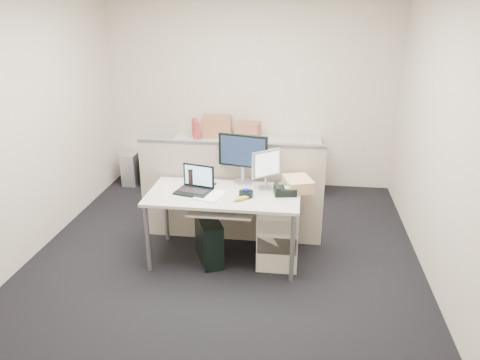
# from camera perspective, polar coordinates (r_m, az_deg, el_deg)

# --- Properties ---
(floor) EXTENTS (4.00, 4.50, 0.01)m
(floor) POSITION_cam_1_polar(r_m,az_deg,el_deg) (4.94, -1.89, -9.53)
(floor) COLOR black
(floor) RESTS_ON ground
(wall_back) EXTENTS (4.00, 0.02, 2.70)m
(wall_back) POSITION_cam_1_polar(r_m,az_deg,el_deg) (6.59, 1.23, 10.85)
(wall_back) COLOR beige
(wall_back) RESTS_ON ground
(wall_front) EXTENTS (4.00, 0.02, 2.70)m
(wall_front) POSITION_cam_1_polar(r_m,az_deg,el_deg) (2.38, -11.31, -8.36)
(wall_front) COLOR beige
(wall_front) RESTS_ON ground
(wall_left) EXTENTS (0.02, 4.50, 2.70)m
(wall_left) POSITION_cam_1_polar(r_m,az_deg,el_deg) (5.14, -24.79, 6.06)
(wall_left) COLOR beige
(wall_left) RESTS_ON ground
(wall_right) EXTENTS (0.02, 4.50, 2.70)m
(wall_right) POSITION_cam_1_polar(r_m,az_deg,el_deg) (4.54, 23.74, 4.46)
(wall_right) COLOR beige
(wall_right) RESTS_ON ground
(desk) EXTENTS (1.50, 0.75, 0.73)m
(desk) POSITION_cam_1_polar(r_m,az_deg,el_deg) (4.64, -1.99, -2.38)
(desk) COLOR beige
(desk) RESTS_ON floor
(keyboard_tray) EXTENTS (0.62, 0.32, 0.02)m
(keyboard_tray) POSITION_cam_1_polar(r_m,az_deg,el_deg) (4.50, -2.36, -3.80)
(keyboard_tray) COLOR beige
(keyboard_tray) RESTS_ON desk
(drawer_pedestal) EXTENTS (0.40, 0.55, 0.65)m
(drawer_pedestal) POSITION_cam_1_polar(r_m,az_deg,el_deg) (4.78, 4.72, -6.23)
(drawer_pedestal) COLOR beige
(drawer_pedestal) RESTS_ON floor
(cubicle_partition) EXTENTS (2.00, 0.06, 1.10)m
(cubicle_partition) POSITION_cam_1_polar(r_m,az_deg,el_deg) (5.09, -1.14, -1.61)
(cubicle_partition) COLOR #A69B8B
(cubicle_partition) RESTS_ON floor
(back_counter) EXTENTS (2.00, 0.60, 0.72)m
(back_counter) POSITION_cam_1_polar(r_m,az_deg,el_deg) (6.53, 0.85, 1.78)
(back_counter) COLOR beige
(back_counter) RESTS_ON floor
(monitor_main) EXTENTS (0.55, 0.30, 0.52)m
(monitor_main) POSITION_cam_1_polar(r_m,az_deg,el_deg) (4.80, 0.36, 2.58)
(monitor_main) COLOR black
(monitor_main) RESTS_ON desk
(monitor_small) EXTENTS (0.35, 0.34, 0.40)m
(monitor_small) POSITION_cam_1_polar(r_m,az_deg,el_deg) (4.67, 3.19, 1.21)
(monitor_small) COLOR #B7B7BC
(monitor_small) RESTS_ON desk
(laptop) EXTENTS (0.39, 0.32, 0.25)m
(laptop) POSITION_cam_1_polar(r_m,az_deg,el_deg) (4.61, -5.74, -0.08)
(laptop) COLOR black
(laptop) RESTS_ON desk
(trackball) EXTENTS (0.15, 0.15, 0.05)m
(trackball) POSITION_cam_1_polar(r_m,az_deg,el_deg) (4.53, 0.74, -1.71)
(trackball) COLOR black
(trackball) RESTS_ON desk
(desk_phone) EXTENTS (0.24, 0.21, 0.07)m
(desk_phone) POSITION_cam_1_polar(r_m,az_deg,el_deg) (4.60, 5.51, -1.34)
(desk_phone) COLOR black
(desk_phone) RESTS_ON desk
(paper_stack) EXTENTS (0.31, 0.35, 0.01)m
(paper_stack) POSITION_cam_1_polar(r_m,az_deg,el_deg) (4.56, -3.65, -1.86)
(paper_stack) COLOR white
(paper_stack) RESTS_ON desk
(sticky_pad) EXTENTS (0.09, 0.09, 0.01)m
(sticky_pad) POSITION_cam_1_polar(r_m,az_deg,el_deg) (4.62, -2.61, -1.54)
(sticky_pad) COLOR yellow
(sticky_pad) RESTS_ON desk
(travel_mug) EXTENTS (0.09, 0.09, 0.18)m
(travel_mug) POSITION_cam_1_polar(r_m,az_deg,el_deg) (4.78, -5.86, 0.26)
(travel_mug) COLOR black
(travel_mug) RESTS_ON desk
(banana) EXTENTS (0.17, 0.15, 0.04)m
(banana) POSITION_cam_1_polar(r_m,az_deg,el_deg) (4.44, 0.17, -2.25)
(banana) COLOR gold
(banana) RESTS_ON desk
(cellphone) EXTENTS (0.07, 0.11, 0.01)m
(cellphone) POSITION_cam_1_polar(r_m,az_deg,el_deg) (4.82, -3.37, -0.57)
(cellphone) COLOR black
(cellphone) RESTS_ON desk
(manila_folders) EXTENTS (0.34, 0.39, 0.12)m
(manila_folders) POSITION_cam_1_polar(r_m,az_deg,el_deg) (4.72, 7.05, -0.47)
(manila_folders) COLOR tan
(manila_folders) RESTS_ON desk
(keyboard) EXTENTS (0.43, 0.20, 0.02)m
(keyboard) POSITION_cam_1_polar(r_m,az_deg,el_deg) (4.53, -2.90, -3.29)
(keyboard) COLOR black
(keyboard) RESTS_ON keyboard_tray
(pc_tower_desk) EXTENTS (0.38, 0.53, 0.46)m
(pc_tower_desk) POSITION_cam_1_polar(r_m,az_deg,el_deg) (4.81, -3.80, -7.27)
(pc_tower_desk) COLOR black
(pc_tower_desk) RESTS_ON floor
(pc_tower_spare_dark) EXTENTS (0.28, 0.52, 0.45)m
(pc_tower_spare_dark) POSITION_cam_1_polar(r_m,az_deg,el_deg) (6.98, -10.96, 1.50)
(pc_tower_spare_dark) COLOR black
(pc_tower_spare_dark) RESTS_ON floor
(pc_tower_spare_silver) EXTENTS (0.20, 0.50, 0.46)m
(pc_tower_spare_silver) POSITION_cam_1_polar(r_m,az_deg,el_deg) (7.06, -12.89, 1.61)
(pc_tower_spare_silver) COLOR #B7B7BC
(pc_tower_spare_silver) RESTS_ON floor
(cardboard_box_left) EXTENTS (0.42, 0.34, 0.29)m
(cardboard_box_left) POSITION_cam_1_polar(r_m,az_deg,el_deg) (6.57, -2.83, 6.47)
(cardboard_box_left) COLOR #A16A49
(cardboard_box_left) RESTS_ON back_counter
(cardboard_box_right) EXTENTS (0.35, 0.29, 0.23)m
(cardboard_box_right) POSITION_cam_1_polar(r_m,az_deg,el_deg) (6.48, 0.96, 6.02)
(cardboard_box_right) COLOR #A16A49
(cardboard_box_right) RESTS_ON back_counter
(red_binder) EXTENTS (0.17, 0.29, 0.27)m
(red_binder) POSITION_cam_1_polar(r_m,az_deg,el_deg) (6.51, -5.41, 6.15)
(red_binder) COLOR #B92B31
(red_binder) RESTS_ON back_counter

